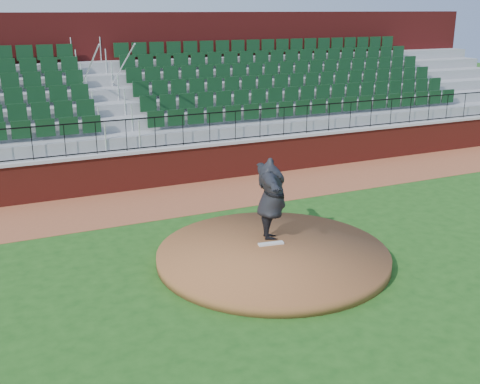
% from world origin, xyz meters
% --- Properties ---
extents(ground, '(90.00, 90.00, 0.00)m').
position_xyz_m(ground, '(0.00, 0.00, 0.00)').
color(ground, '#1C4B15').
rests_on(ground, ground).
extents(warning_track, '(34.00, 3.20, 0.01)m').
position_xyz_m(warning_track, '(0.00, 5.40, 0.01)').
color(warning_track, brown).
rests_on(warning_track, ground).
extents(field_wall, '(34.00, 0.35, 1.20)m').
position_xyz_m(field_wall, '(0.00, 7.00, 0.60)').
color(field_wall, maroon).
rests_on(field_wall, ground).
extents(wall_cap, '(34.00, 0.45, 0.10)m').
position_xyz_m(wall_cap, '(0.00, 7.00, 1.25)').
color(wall_cap, '#B7B7B7').
rests_on(wall_cap, field_wall).
extents(wall_railing, '(34.00, 0.05, 1.00)m').
position_xyz_m(wall_railing, '(0.00, 7.00, 1.80)').
color(wall_railing, black).
rests_on(wall_railing, wall_cap).
extents(seating_stands, '(34.00, 5.10, 4.60)m').
position_xyz_m(seating_stands, '(0.00, 9.72, 2.30)').
color(seating_stands, gray).
rests_on(seating_stands, ground).
extents(concourse_wall, '(34.00, 0.50, 5.50)m').
position_xyz_m(concourse_wall, '(0.00, 12.52, 2.75)').
color(concourse_wall, maroon).
rests_on(concourse_wall, ground).
extents(pitchers_mound, '(5.41, 5.41, 0.25)m').
position_xyz_m(pitchers_mound, '(0.19, 0.07, 0.12)').
color(pitchers_mound, brown).
rests_on(pitchers_mound, ground).
extents(pitching_rubber, '(0.63, 0.24, 0.04)m').
position_xyz_m(pitching_rubber, '(0.32, 0.43, 0.27)').
color(pitching_rubber, silver).
rests_on(pitching_rubber, pitchers_mound).
extents(pitcher, '(1.41, 2.59, 2.03)m').
position_xyz_m(pitcher, '(0.50, 0.80, 1.27)').
color(pitcher, black).
rests_on(pitcher, pitchers_mound).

